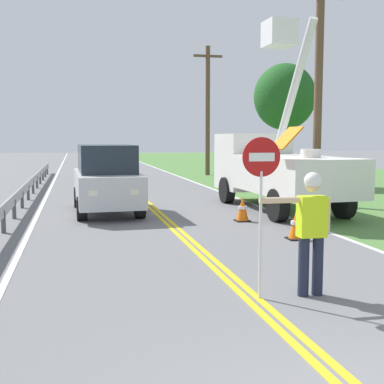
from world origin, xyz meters
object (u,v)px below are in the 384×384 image
at_px(flagger_worker, 311,226).
at_px(traffic_cone_lead, 296,225).
at_px(utility_pole_near, 318,88).
at_px(traffic_cone_mid, 243,209).
at_px(utility_bucket_truck, 274,165).
at_px(roadside_tree_verge, 285,97).
at_px(utility_pole_mid, 208,108).
at_px(stop_sign_paddle, 261,181).
at_px(oncoming_suv_nearest, 106,179).

relative_size(flagger_worker, traffic_cone_lead, 2.61).
xyz_separation_m(utility_pole_near, traffic_cone_mid, (-3.60, -2.82, -3.66)).
bearing_deg(utility_bucket_truck, utility_pole_near, 17.49).
bearing_deg(roadside_tree_verge, utility_pole_mid, 105.06).
xyz_separation_m(stop_sign_paddle, utility_bucket_truck, (3.79, 8.92, -0.28)).
bearing_deg(stop_sign_paddle, roadside_tree_verge, 66.12).
distance_m(flagger_worker, utility_pole_mid, 24.78).
bearing_deg(oncoming_suv_nearest, utility_pole_mid, 64.51).
distance_m(stop_sign_paddle, utility_pole_mid, 24.84).
relative_size(oncoming_suv_nearest, utility_pole_near, 0.61).
distance_m(utility_pole_near, traffic_cone_lead, 7.37).
bearing_deg(oncoming_suv_nearest, utility_bucket_truck, -3.16).
bearing_deg(utility_pole_near, stop_sign_paddle, -120.40).
bearing_deg(utility_pole_near, utility_pole_mid, 90.34).
bearing_deg(roadside_tree_verge, utility_pole_near, -104.38).
height_order(utility_pole_mid, traffic_cone_lead, utility_pole_mid).
xyz_separation_m(stop_sign_paddle, roadside_tree_verge, (7.44, 16.80, 2.56)).
height_order(utility_pole_near, traffic_cone_lead, utility_pole_near).
bearing_deg(flagger_worker, utility_bucket_truck, 71.32).
relative_size(flagger_worker, traffic_cone_mid, 2.61).
bearing_deg(oncoming_suv_nearest, traffic_cone_mid, -35.56).
relative_size(stop_sign_paddle, utility_pole_near, 0.31).
relative_size(flagger_worker, roadside_tree_verge, 0.31).
xyz_separation_m(traffic_cone_mid, roadside_tree_verge, (5.48, 10.15, 3.93)).
relative_size(utility_bucket_truck, utility_pole_near, 0.90).
bearing_deg(utility_pole_near, roadside_tree_verge, 75.62).
relative_size(stop_sign_paddle, roadside_tree_verge, 0.39).
height_order(traffic_cone_lead, traffic_cone_mid, same).
xyz_separation_m(utility_bucket_truck, traffic_cone_mid, (-1.84, -2.26, -1.10)).
height_order(traffic_cone_lead, roadside_tree_verge, roadside_tree_verge).
xyz_separation_m(flagger_worker, utility_bucket_truck, (3.02, 8.95, 0.39)).
xyz_separation_m(oncoming_suv_nearest, utility_pole_near, (7.19, 0.26, 2.94)).
xyz_separation_m(flagger_worker, traffic_cone_lead, (1.57, 3.97, -0.71)).
bearing_deg(utility_bucket_truck, traffic_cone_mid, -129.09).
distance_m(utility_pole_near, traffic_cone_mid, 5.86).
bearing_deg(roadside_tree_verge, utility_bucket_truck, -114.81).
bearing_deg(utility_pole_mid, traffic_cone_mid, -101.39).
xyz_separation_m(stop_sign_paddle, utility_pole_mid, (5.47, 24.11, 2.41)).
height_order(utility_bucket_truck, utility_pole_near, utility_pole_near).
xyz_separation_m(flagger_worker, utility_pole_near, (4.79, 9.50, 2.95)).
height_order(flagger_worker, oncoming_suv_nearest, oncoming_suv_nearest).
bearing_deg(traffic_cone_lead, stop_sign_paddle, -120.72).
distance_m(utility_pole_mid, traffic_cone_mid, 18.21).
height_order(flagger_worker, stop_sign_paddle, stop_sign_paddle).
relative_size(traffic_cone_lead, traffic_cone_mid, 1.00).
bearing_deg(traffic_cone_lead, utility_pole_near, 59.82).
height_order(stop_sign_paddle, traffic_cone_mid, stop_sign_paddle).
xyz_separation_m(oncoming_suv_nearest, traffic_cone_mid, (3.59, -2.56, -0.72)).
bearing_deg(traffic_cone_mid, utility_bucket_truck, 50.91).
distance_m(stop_sign_paddle, traffic_cone_lead, 4.78).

